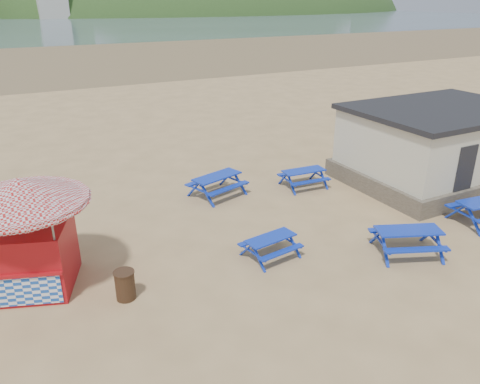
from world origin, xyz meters
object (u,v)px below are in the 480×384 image
litter_bin (125,285)px  amenity_block (438,144)px  ice_cream_kiosk (25,221)px  picnic_table_blue_a (217,186)px

litter_bin → amenity_block: (13.98, 2.35, 1.16)m
ice_cream_kiosk → amenity_block: (15.98, 0.62, -0.39)m
picnic_table_blue_a → amenity_block: size_ratio=0.32×
picnic_table_blue_a → amenity_block: (8.96, -2.73, 1.15)m
picnic_table_blue_a → amenity_block: 9.43m
litter_bin → amenity_block: bearing=9.5°
litter_bin → amenity_block: size_ratio=0.11×
litter_bin → amenity_block: 14.22m
litter_bin → ice_cream_kiosk: bearing=139.2°
picnic_table_blue_a → ice_cream_kiosk: bearing=-171.0°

